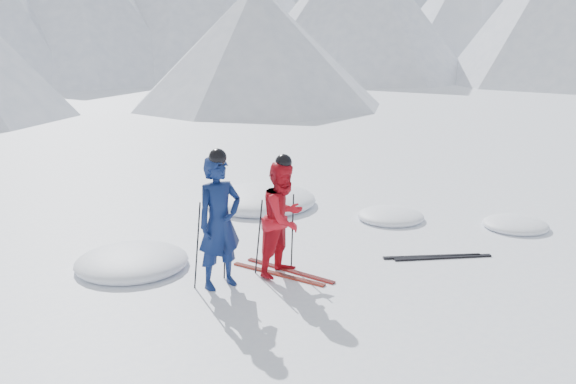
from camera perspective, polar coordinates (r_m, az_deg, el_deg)
ground at (r=11.25m, az=7.70°, el=-4.72°), size 160.00×160.00×0.00m
skier_blue at (r=9.01m, az=-6.43°, el=-2.87°), size 0.73×0.48×1.99m
skier_red at (r=9.46m, az=-0.41°, el=-2.49°), size 1.04×0.90×1.81m
pole_blue_left at (r=9.08m, az=-8.48°, el=-4.99°), size 0.13×0.09×1.32m
pole_blue_right at (r=9.44m, az=-5.91°, el=-4.17°), size 0.13×0.08×1.32m
pole_red_left at (r=9.57m, az=-2.75°, el=-4.21°), size 0.12×0.10×1.21m
pole_red_right at (r=9.84m, az=0.42°, el=-3.67°), size 0.12×0.09×1.21m
ski_worn_left at (r=9.69m, az=-0.96°, el=-7.68°), size 0.60×1.65×0.03m
ski_worn_right at (r=9.82m, az=0.15°, el=-7.35°), size 0.49×1.67×0.03m
ski_loose_a at (r=10.71m, az=13.33°, el=-5.89°), size 1.47×1.01×0.03m
ski_loose_b at (r=10.71m, az=14.30°, el=-5.96°), size 1.50×0.96×0.03m
snow_lumps at (r=12.55m, az=-1.87°, el=-2.59°), size 8.34×6.39×0.54m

